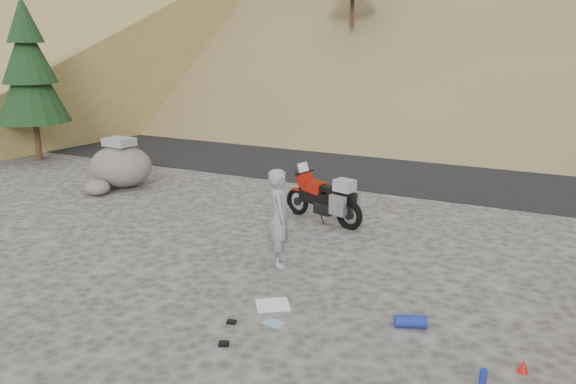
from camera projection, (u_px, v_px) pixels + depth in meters
name	position (u px, v px, depth m)	size (l,w,h in m)	color
ground	(281.00, 273.00, 9.43)	(140.00, 140.00, 0.00)	#413F3C
road	(414.00, 166.00, 17.20)	(120.00, 7.00, 0.05)	black
conifer_verge	(29.00, 68.00, 17.25)	(2.20, 2.20, 5.04)	#382314
motorcycle	(326.00, 199.00, 11.84)	(2.01, 0.94, 1.23)	black
man	(280.00, 264.00, 9.80)	(0.62, 0.41, 1.71)	gray
boulder	(121.00, 166.00, 14.72)	(2.03, 1.87, 1.28)	#605A52
small_rock	(97.00, 187.00, 14.02)	(0.67, 0.61, 0.39)	#605A52
gear_white_cloth	(273.00, 305.00, 8.29)	(0.48, 0.43, 0.02)	white
gear_blue_mat	(411.00, 321.00, 7.65)	(0.17, 0.17, 0.44)	navy
gear_bottle	(483.00, 379.00, 6.31)	(0.09, 0.09, 0.24)	navy
gear_funnel	(523.00, 366.00, 6.62)	(0.13, 0.13, 0.17)	red
gear_glove_a	(232.00, 322.00, 7.77)	(0.13, 0.09, 0.04)	black
gear_glove_b	(224.00, 344.00, 7.21)	(0.13, 0.10, 0.04)	black
gear_blue_cloth	(274.00, 323.00, 7.77)	(0.27, 0.20, 0.01)	#7E9CC3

